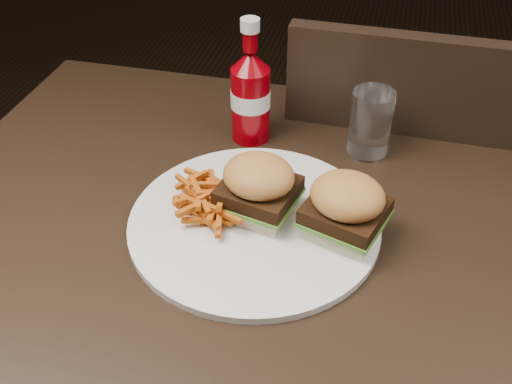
% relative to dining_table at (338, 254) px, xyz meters
% --- Properties ---
extents(dining_table, '(1.20, 0.80, 0.04)m').
position_rel_dining_table_xyz_m(dining_table, '(0.00, 0.00, 0.00)').
color(dining_table, black).
rests_on(dining_table, ground).
extents(chair_far, '(0.46, 0.46, 0.04)m').
position_rel_dining_table_xyz_m(chair_far, '(0.09, 0.50, -0.30)').
color(chair_far, black).
rests_on(chair_far, ground).
extents(plate, '(0.34, 0.34, 0.01)m').
position_rel_dining_table_xyz_m(plate, '(-0.12, 0.01, 0.03)').
color(plate, white).
rests_on(plate, dining_table).
extents(sandwich_half_a, '(0.10, 0.10, 0.02)m').
position_rel_dining_table_xyz_m(sandwich_half_a, '(-0.11, 0.03, 0.04)').
color(sandwich_half_a, '#FCDCC1').
rests_on(sandwich_half_a, plate).
extents(sandwich_half_b, '(0.11, 0.10, 0.02)m').
position_rel_dining_table_xyz_m(sandwich_half_b, '(0.00, 0.01, 0.04)').
color(sandwich_half_b, beige).
rests_on(sandwich_half_b, plate).
extents(fries_pile, '(0.12, 0.12, 0.04)m').
position_rel_dining_table_xyz_m(fries_pile, '(-0.18, 0.02, 0.05)').
color(fries_pile, '#B04017').
rests_on(fries_pile, plate).
extents(ketchup_bottle, '(0.07, 0.07, 0.12)m').
position_rel_dining_table_xyz_m(ketchup_bottle, '(-0.17, 0.22, 0.08)').
color(ketchup_bottle, '#830008').
rests_on(ketchup_bottle, dining_table).
extents(tumbler, '(0.07, 0.07, 0.10)m').
position_rel_dining_table_xyz_m(tumbler, '(0.02, 0.22, 0.08)').
color(tumbler, white).
rests_on(tumbler, dining_table).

